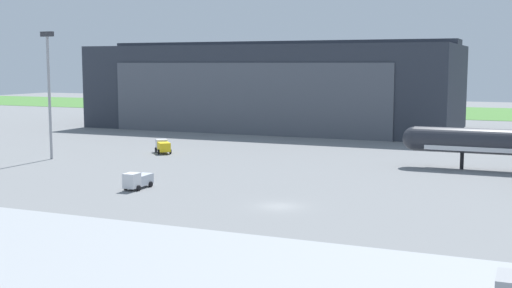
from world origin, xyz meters
The scene contains 6 objects.
ground_plane centered at (0.00, 0.00, 0.00)m, with size 440.00×440.00×0.00m, color slate.
grass_field_strip centered at (0.00, 153.32, 0.04)m, with size 440.00×56.00×0.08m, color #4A8139.
maintenance_hangar centered at (-33.48, 85.57, 10.02)m, with size 86.41×39.31×20.97m.
stair_truck centered at (-34.37, 32.89, 1.23)m, with size 4.48×4.74×2.29m.
ops_van centered at (-20.03, 2.71, 1.09)m, with size 2.15×4.86×2.18m.
apron_light_mast centered at (-47.48, 19.41, 12.03)m, with size 2.40×0.50×20.74m.
Camera 1 is at (25.41, -66.69, 15.61)m, focal length 46.41 mm.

